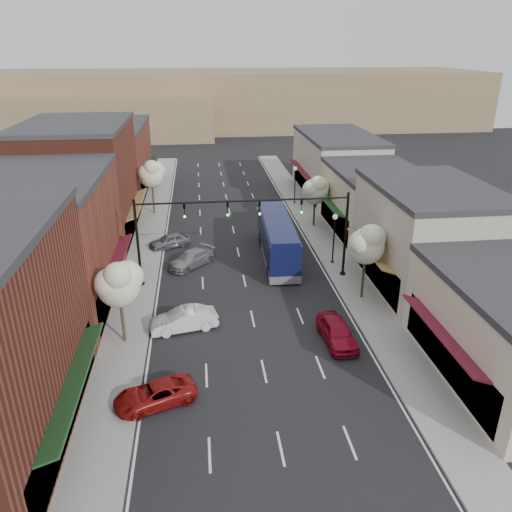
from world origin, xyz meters
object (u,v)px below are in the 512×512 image
object	(u,v)px
lamp_post_near	(334,231)
tree_right_near	(367,243)
tree_left_far	(152,173)
lamp_post_far	(295,179)
tree_right_far	(316,189)
parked_car_b	(184,320)
parked_car_d	(169,241)
red_hatchback	(337,332)
tree_left_near	(119,283)
signal_mast_left	(169,229)
coach_bus	(277,238)
parked_car_c	(191,259)
parked_car_a	(155,394)
signal_mast_right	(316,223)

from	to	relation	value
lamp_post_near	tree_right_near	bearing A→B (deg)	-85.23
tree_left_far	lamp_post_near	distance (m)	22.33
lamp_post_far	tree_right_far	bearing A→B (deg)	-86.12
lamp_post_near	lamp_post_far	bearing A→B (deg)	90.00
tree_right_near	parked_car_b	size ratio (longest dim) A/B	1.35
parked_car_b	parked_car_d	size ratio (longest dim) A/B	1.17
lamp_post_far	red_hatchback	world-z (taller)	lamp_post_far
tree_left_near	tree_left_far	size ratio (longest dim) A/B	0.93
signal_mast_left	red_hatchback	world-z (taller)	signal_mast_left
tree_right_near	coach_bus	bearing A→B (deg)	121.12
signal_mast_left	parked_car_c	size ratio (longest dim) A/B	1.82
lamp_post_near	tree_left_near	bearing A→B (deg)	-146.67
lamp_post_near	parked_car_b	distance (m)	15.72
tree_left_far	lamp_post_far	distance (m)	16.26
tree_left_far	lamp_post_near	xyz separation A→B (m)	(16.05, -15.44, -1.60)
signal_mast_left	tree_left_near	distance (m)	8.48
red_hatchback	parked_car_a	xyz separation A→B (m)	(-10.92, -4.67, -0.16)
signal_mast_right	parked_car_b	xyz separation A→B (m)	(-10.26, -6.84, -3.90)
coach_bus	red_hatchback	distance (m)	13.93
lamp_post_near	coach_bus	bearing A→B (deg)	158.03
tree_right_near	tree_left_far	bearing A→B (deg)	127.04
tree_right_near	tree_right_far	world-z (taller)	tree_right_near
red_hatchback	parked_car_c	bearing A→B (deg)	121.77
tree_left_far	parked_car_b	xyz separation A→B (m)	(3.62, -24.79, -3.88)
tree_right_far	red_hatchback	xyz separation A→B (m)	(-3.41, -21.41, -3.24)
coach_bus	lamp_post_far	bearing A→B (deg)	76.13
parked_car_a	parked_car_c	xyz separation A→B (m)	(1.78, 17.55, 0.06)
parked_car_d	tree_left_far	bearing A→B (deg)	165.71
parked_car_c	parked_car_d	xyz separation A→B (m)	(-2.00, 4.50, -0.01)
parked_car_c	lamp_post_near	bearing A→B (deg)	38.94
tree_left_far	red_hatchback	size ratio (longest dim) A/B	1.40
lamp_post_near	parked_car_a	bearing A→B (deg)	-129.64
tree_left_near	parked_car_c	distance (m)	12.68
parked_car_a	parked_car_c	bearing A→B (deg)	154.72
tree_left_near	parked_car_c	xyz separation A→B (m)	(4.05, 11.47, -3.57)
coach_bus	signal_mast_left	bearing A→B (deg)	-151.94
lamp_post_near	parked_car_a	world-z (taller)	lamp_post_near
tree_right_near	parked_car_b	xyz separation A→B (m)	(-12.98, -2.79, -3.73)
tree_right_near	tree_left_near	bearing A→B (deg)	-166.45
tree_right_far	tree_left_near	xyz separation A→B (m)	(-16.60, -20.00, 0.23)
red_hatchback	tree_left_far	bearing A→B (deg)	112.11
tree_left_far	red_hatchback	bearing A→B (deg)	-64.30
signal_mast_left	tree_left_near	size ratio (longest dim) A/B	1.44
lamp_post_far	tree_right_near	bearing A→B (deg)	-88.70
lamp_post_far	parked_car_a	world-z (taller)	lamp_post_far
signal_mast_left	tree_left_far	size ratio (longest dim) A/B	1.34
coach_bus	tree_right_near	bearing A→B (deg)	-56.69
parked_car_d	lamp_post_near	bearing A→B (deg)	43.00
tree_right_far	lamp_post_far	distance (m)	8.13
red_hatchback	parked_car_d	distance (m)	20.64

